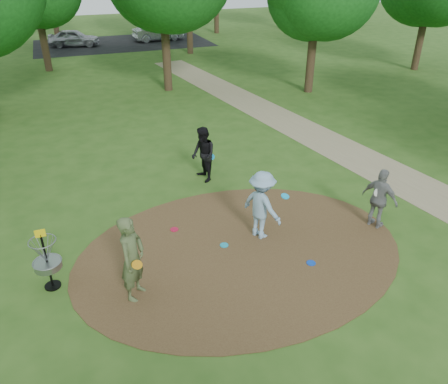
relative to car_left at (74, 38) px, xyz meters
name	(u,v)px	position (x,y,z in m)	size (l,w,h in m)	color
ground	(241,251)	(1.85, -29.83, -0.66)	(100.00, 100.00, 0.00)	#2D5119
dirt_clearing	(241,251)	(1.85, -29.83, -0.65)	(8.40, 8.40, 0.02)	#47301C
footpath	(395,177)	(8.35, -27.83, -0.65)	(2.00, 40.00, 0.01)	#8C7A5B
parking_lot	(123,43)	(3.85, 0.17, -0.66)	(14.00, 8.00, 0.01)	black
player_observer_with_disc	(132,259)	(-0.93, -30.49, 0.34)	(0.82, 0.87, 2.00)	#4B5833
player_throwing_with_disc	(262,205)	(2.60, -29.37, 0.28)	(1.35, 1.39, 1.88)	#86A9C8
player_walking_with_disc	(203,155)	(2.23, -25.74, 0.25)	(0.77, 0.94, 1.82)	black
player_waiting_with_disc	(380,199)	(5.76, -30.07, 0.20)	(0.78, 1.09, 1.72)	gray
disc_ground_cyan	(224,245)	(1.53, -29.47, -0.63)	(0.22, 0.22, 0.02)	#1798BB
disc_ground_blue	(311,263)	(3.24, -30.91, -0.63)	(0.22, 0.22, 0.02)	#0B3CC1
disc_ground_red	(174,229)	(0.52, -28.30, -0.63)	(0.22, 0.22, 0.02)	#B51235
car_left	(74,38)	(0.00, 0.00, 0.00)	(1.56, 3.87, 1.32)	#9A9AA1
car_right	(158,32)	(6.85, 0.16, 0.03)	(1.45, 4.17, 1.37)	#94989B
disc_golf_basket	(45,255)	(-2.65, -29.53, 0.22)	(0.63, 0.63, 1.54)	black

